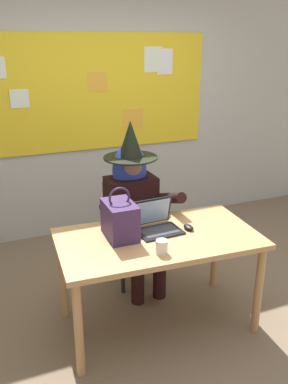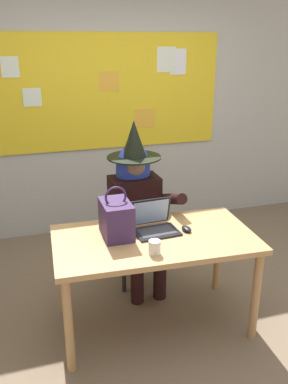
{
  "view_description": "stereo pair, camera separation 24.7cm",
  "coord_description": "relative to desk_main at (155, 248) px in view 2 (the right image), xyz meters",
  "views": [
    {
      "loc": [
        -1.22,
        -2.4,
        2.06
      ],
      "look_at": [
        -0.11,
        0.33,
        0.97
      ],
      "focal_mm": 38.2,
      "sensor_mm": 36.0,
      "label": 1
    },
    {
      "loc": [
        -0.99,
        -2.49,
        2.06
      ],
      "look_at": [
        -0.11,
        0.33,
        0.97
      ],
      "focal_mm": 38.2,
      "sensor_mm": 36.0,
      "label": 2
    }
  ],
  "objects": [
    {
      "name": "chair_at_desk",
      "position": [
        0.04,
        0.75,
        -0.15
      ],
      "size": [
        0.45,
        0.45,
        0.91
      ],
      "rotation": [
        0.0,
        0.0,
        -1.5
      ],
      "color": "black",
      "rests_on": "ground"
    },
    {
      "name": "desk_main",
      "position": [
        0.0,
        0.0,
        0.0
      ],
      "size": [
        1.48,
        0.85,
        0.75
      ],
      "rotation": [
        0.0,
        0.0,
        -0.05
      ],
      "color": "tan",
      "rests_on": "ground"
    },
    {
      "name": "computer_mouse",
      "position": [
        0.25,
        0.02,
        0.11
      ],
      "size": [
        0.07,
        0.11,
        0.03
      ],
      "primitive_type": "ellipsoid",
      "rotation": [
        0.0,
        0.0,
        0.08
      ],
      "color": "black",
      "rests_on": "desk_main"
    },
    {
      "name": "handbag",
      "position": [
        -0.26,
        0.1,
        0.22
      ],
      "size": [
        0.2,
        0.3,
        0.38
      ],
      "rotation": [
        0.0,
        0.0,
        -0.17
      ],
      "color": "#38234C",
      "rests_on": "desk_main"
    },
    {
      "name": "laptop",
      "position": [
        0.03,
        0.11,
        0.14
      ],
      "size": [
        0.33,
        0.29,
        0.23
      ],
      "rotation": [
        0.0,
        0.0,
        0.06
      ],
      "color": "black",
      "rests_on": "desk_main"
    },
    {
      "name": "person_costumed",
      "position": [
        0.05,
        0.63,
        0.14
      ],
      "size": [
        0.6,
        0.7,
        1.46
      ],
      "rotation": [
        0.0,
        0.0,
        -1.54
      ],
      "color": "black",
      "rests_on": "ground"
    },
    {
      "name": "wall_back_bulletin",
      "position": [
        0.13,
        1.9,
        0.81
      ],
      "size": [
        6.33,
        2.09,
        2.92
      ],
      "color": "#B2B2AD",
      "rests_on": "ground"
    },
    {
      "name": "ground_plane",
      "position": [
        0.14,
        0.0,
        -0.66
      ],
      "size": [
        24.0,
        24.0,
        0.0
      ],
      "primitive_type": "plane",
      "color": "#75604C"
    },
    {
      "name": "coffee_mug",
      "position": [
        -0.08,
        -0.23,
        0.14
      ],
      "size": [
        0.08,
        0.08,
        0.09
      ],
      "primitive_type": "cylinder",
      "color": "silver",
      "rests_on": "desk_main"
    }
  ]
}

